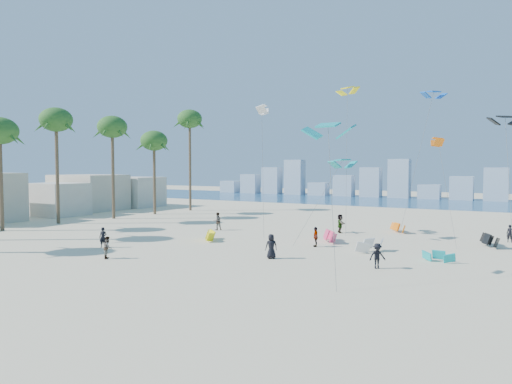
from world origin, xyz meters
The scene contains 10 objects.
ground centered at (0.00, 0.00, 0.00)m, with size 220.00×220.00×0.00m, color beige.
ocean centered at (0.00, 72.00, 0.01)m, with size 220.00×220.00×0.00m, color navy.
kitesurfer_near centered at (-6.69, 7.04, 0.85)m, with size 0.62×0.41×1.70m, color black.
kitesurfer_mid centered at (-2.79, 3.95, 0.82)m, with size 0.80×0.62×1.64m, color gray.
kitesurfers_far centered at (7.75, 18.28, 0.91)m, with size 28.23×17.72×1.91m.
grounded_kites centered at (12.29, 19.73, 0.46)m, with size 24.83×16.81×0.99m.
flying_kites centered at (14.89, 21.99, 11.29)m, with size 30.85×36.56×16.18m.
palm_row centered at (-22.25, 16.15, 11.91)m, with size 7.34×44.80×15.52m.
beachfront_buildings centered at (-33.69, 20.82, 2.67)m, with size 11.50×43.00×6.00m.
distant_skyline centered at (-1.19, 82.00, 3.09)m, with size 85.00×3.00×8.40m.
Camera 1 is at (23.36, -20.17, 6.80)m, focal length 32.46 mm.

